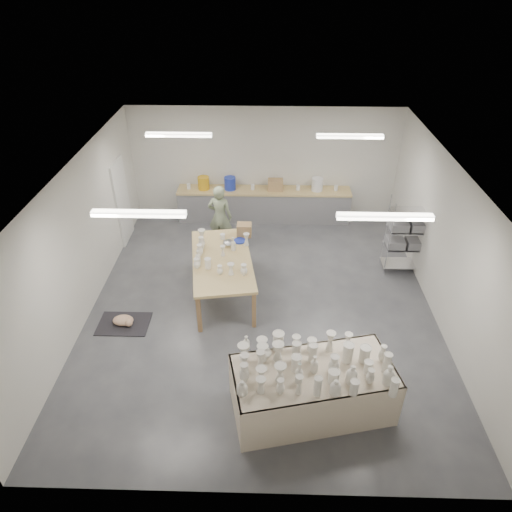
{
  "coord_description": "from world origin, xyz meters",
  "views": [
    {
      "loc": [
        0.08,
        -7.38,
        6.13
      ],
      "look_at": [
        -0.12,
        0.26,
        1.05
      ],
      "focal_mm": 32.0,
      "sensor_mm": 36.0,
      "label": 1
    }
  ],
  "objects_px": {
    "drying_table": "(311,387)",
    "work_table": "(223,257)",
    "potter": "(220,217)",
    "red_stool": "(222,229)"
  },
  "relations": [
    {
      "from": "drying_table",
      "to": "work_table",
      "type": "xyz_separation_m",
      "value": [
        -1.63,
        3.05,
        0.4
      ]
    },
    {
      "from": "work_table",
      "to": "potter",
      "type": "relative_size",
      "value": 1.56
    },
    {
      "from": "drying_table",
      "to": "work_table",
      "type": "distance_m",
      "value": 3.48
    },
    {
      "from": "drying_table",
      "to": "potter",
      "type": "relative_size",
      "value": 1.63
    },
    {
      "from": "red_stool",
      "to": "work_table",
      "type": "bearing_deg",
      "value": -83.67
    },
    {
      "from": "work_table",
      "to": "red_stool",
      "type": "xyz_separation_m",
      "value": [
        -0.23,
        2.11,
        -0.57
      ]
    },
    {
      "from": "work_table",
      "to": "red_stool",
      "type": "bearing_deg",
      "value": 87.45
    },
    {
      "from": "drying_table",
      "to": "work_table",
      "type": "bearing_deg",
      "value": 105.81
    },
    {
      "from": "drying_table",
      "to": "work_table",
      "type": "relative_size",
      "value": 1.05
    },
    {
      "from": "drying_table",
      "to": "potter",
      "type": "distance_m",
      "value": 5.24
    }
  ]
}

